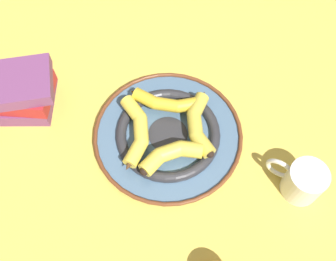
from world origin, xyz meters
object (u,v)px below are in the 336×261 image
banana_b (198,123)px  banana_d (137,132)px  banana_c (172,154)px  coffee_mug (303,181)px  book_stack (13,92)px  decorative_bowl (168,134)px  banana_a (165,102)px

banana_b → banana_d: size_ratio=0.92×
banana_c → coffee_mug: coffee_mug is taller
banana_c → banana_b: bearing=-147.7°
banana_c → book_stack: 0.43m
banana_b → banana_d: bearing=-85.2°
book_stack → coffee_mug: bearing=161.4°
decorative_bowl → banana_c: (0.07, 0.01, 0.04)m
banana_a → banana_b: (0.06, 0.08, 0.00)m
decorative_bowl → banana_b: (-0.02, 0.07, 0.04)m
banana_b → banana_c: bearing=-41.0°
decorative_bowl → banana_a: bearing=-171.7°
banana_a → banana_c: size_ratio=1.17×
banana_c → banana_d: 0.10m
banana_a → coffee_mug: 0.37m
banana_d → book_stack: size_ratio=0.87×
decorative_bowl → coffee_mug: size_ratio=2.89×
decorative_bowl → book_stack: bearing=-101.3°
decorative_bowl → banana_b: size_ratio=1.98×
decorative_bowl → book_stack: size_ratio=1.59×
decorative_bowl → coffee_mug: (0.12, 0.31, 0.03)m
banana_d → coffee_mug: size_ratio=1.58×
decorative_bowl → coffee_mug: bearing=68.8°
banana_a → banana_c: banana_c is taller
banana_d → coffee_mug: (0.10, 0.38, -0.00)m
coffee_mug → banana_d: bearing=14.2°
decorative_bowl → book_stack: (-0.08, -0.39, 0.04)m
banana_b → book_stack: 0.46m
book_stack → banana_c: bearing=157.1°
book_stack → coffee_mug: size_ratio=1.82×
banana_a → banana_d: bearing=-119.3°
banana_a → banana_b: banana_b is taller
banana_c → book_stack: (-0.15, -0.40, 0.01)m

